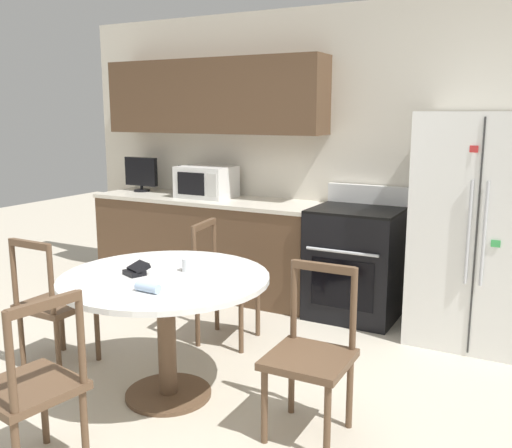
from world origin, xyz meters
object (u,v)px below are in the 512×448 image
countertop_tv (141,173)px  dining_chair_right (311,356)px  counter_bottle (180,183)px  wallet (137,270)px  candle_glass (188,266)px  dining_chair_near (32,389)px  dining_chair_far (224,285)px  microwave (207,182)px  dining_chair_left (54,305)px  refrigerator (483,229)px  oven_range (356,262)px

countertop_tv → dining_chair_right: (2.69, -1.94, -0.65)m
counter_bottle → wallet: bearing=-60.6°
countertop_tv → candle_glass: (1.85, -1.83, -0.29)m
dining_chair_near → dining_chair_far: same height
dining_chair_right → candle_glass: size_ratio=11.56×
microwave → candle_glass: microwave is taller
dining_chair_left → dining_chair_near: (0.83, -0.90, 0.00)m
dining_chair_left → dining_chair_far: size_ratio=1.00×
refrigerator → counter_bottle: refrigerator is taller
counter_bottle → dining_chair_left: bearing=-78.4°
refrigerator → oven_range: size_ratio=1.58×
wallet → microwave: bearing=112.0°
counter_bottle → candle_glass: bearing=-53.3°
counter_bottle → oven_range: bearing=-4.3°
microwave → counter_bottle: bearing=167.6°
oven_range → dining_chair_far: (-0.69, -0.98, -0.03)m
countertop_tv → dining_chair_right: countertop_tv is taller
counter_bottle → dining_chair_right: size_ratio=0.31×
oven_range → refrigerator: bearing=-3.5°
dining_chair_left → dining_chair_right: (1.83, 0.05, 0.00)m
oven_range → counter_bottle: bearing=175.7°
dining_chair_left → candle_glass: size_ratio=11.56×
dining_chair_far → dining_chair_right: size_ratio=1.00×
refrigerator → oven_range: 1.05m
countertop_tv → dining_chair_near: (1.69, -2.89, -0.65)m
candle_glass → countertop_tv: bearing=135.2°
refrigerator → candle_glass: refrigerator is taller
dining_chair_far → dining_chair_right: (1.06, -0.87, 0.00)m
dining_chair_right → wallet: dining_chair_right is taller
microwave → dining_chair_far: 1.46m
refrigerator → countertop_tv: 3.31m
microwave → dining_chair_far: size_ratio=0.56×
refrigerator → microwave: refrigerator is taller
refrigerator → dining_chair_near: 3.20m
refrigerator → oven_range: bearing=176.5°
refrigerator → dining_chair_right: bearing=-108.7°
countertop_tv → dining_chair_left: 2.27m
oven_range → candle_glass: bearing=-105.2°
dining_chair_near → dining_chair_left: bearing=52.3°
microwave → dining_chair_left: 2.05m
countertop_tv → dining_chair_far: bearing=-33.3°
microwave → refrigerator: bearing=-2.7°
microwave → oven_range: bearing=-2.3°
dining_chair_near → candle_glass: bearing=1.2°
oven_range → countertop_tv: 2.40m
dining_chair_left → wallet: size_ratio=5.55×
oven_range → dining_chair_right: size_ratio=1.20×
oven_range → dining_chair_near: (-0.63, -2.80, -0.03)m
refrigerator → dining_chair_far: size_ratio=1.89×
dining_chair_far → counter_bottle: bearing=-141.1°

